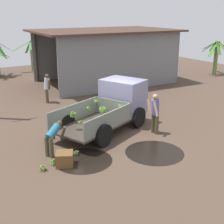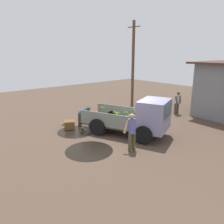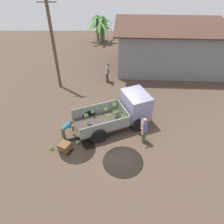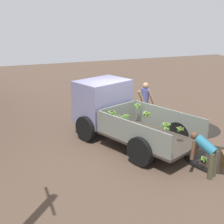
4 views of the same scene
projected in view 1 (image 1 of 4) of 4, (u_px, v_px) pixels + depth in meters
name	position (u px, v px, depth m)	size (l,w,h in m)	color
ground	(110.00, 130.00, 13.33)	(36.00, 36.00, 0.00)	brown
mud_patch_0	(154.00, 152.00, 11.23)	(2.12, 2.12, 0.01)	black
mud_patch_1	(84.00, 160.00, 10.64)	(1.98, 1.98, 0.01)	black
cargo_truck	(117.00, 103.00, 13.65)	(4.78, 3.36, 1.97)	#3B332B
warehouse_shed	(111.00, 45.00, 21.64)	(9.82, 6.59, 3.62)	slate
banana_palm_1	(32.00, 55.00, 25.81)	(2.88, 2.05, 2.53)	#60743E
banana_palm_2	(216.00, 56.00, 24.19)	(2.45, 2.79, 2.61)	olive
person_foreground_visitor	(155.00, 112.00, 12.71)	(0.37, 0.75, 1.69)	#4A442B
person_worker_loading	(53.00, 136.00, 10.87)	(0.83, 0.69, 1.16)	#48442E
person_bystander_near_shed	(47.00, 87.00, 17.02)	(0.40, 0.62, 1.59)	#4D3B2B
banana_bunch_on_ground_0	(54.00, 162.00, 10.31)	(0.26, 0.26, 0.20)	#403A2A
banana_bunch_on_ground_1	(43.00, 168.00, 9.94)	(0.26, 0.27, 0.19)	brown
banana_bunch_on_ground_2	(76.00, 152.00, 10.99)	(0.22, 0.21, 0.19)	brown
wooden_crate_0	(65.00, 159.00, 10.25)	(0.55, 0.55, 0.46)	brown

